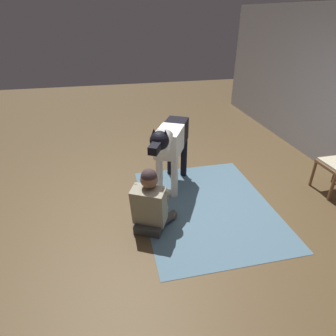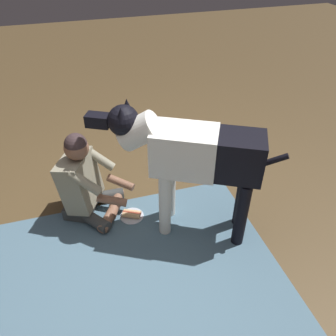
{
  "view_description": "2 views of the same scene",
  "coord_description": "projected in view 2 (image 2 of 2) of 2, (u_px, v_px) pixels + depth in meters",
  "views": [
    {
      "loc": [
        3.24,
        -0.93,
        2.44
      ],
      "look_at": [
        -0.19,
        -0.18,
        0.5
      ],
      "focal_mm": 30.21,
      "sensor_mm": 36.0,
      "label": 1
    },
    {
      "loc": [
        0.38,
        1.93,
        2.3
      ],
      "look_at": [
        -0.23,
        -0.11,
        0.69
      ],
      "focal_mm": 36.03,
      "sensor_mm": 36.0,
      "label": 2
    }
  ],
  "objects": [
    {
      "name": "large_dog",
      "position": [
        191.0,
        156.0,
        2.64
      ],
      "size": [
        1.42,
        0.83,
        1.18
      ],
      "color": "white",
      "rests_on": "ground"
    },
    {
      "name": "area_rug",
      "position": [
        136.0,
        276.0,
        2.67
      ],
      "size": [
        2.29,
        1.79,
        0.01
      ],
      "primitive_type": "cube",
      "color": "slate",
      "rests_on": "ground"
    },
    {
      "name": "person_sitting_on_floor",
      "position": [
        85.0,
        183.0,
        3.04
      ],
      "size": [
        0.71,
        0.63,
        0.86
      ],
      "color": "#3D3F3E",
      "rests_on": "ground"
    },
    {
      "name": "hot_dog_on_plate",
      "position": [
        132.0,
        215.0,
        3.18
      ],
      "size": [
        0.22,
        0.22,
        0.06
      ],
      "color": "silver",
      "rests_on": "ground"
    },
    {
      "name": "ground_plane",
      "position": [
        146.0,
        242.0,
        2.95
      ],
      "size": [
        15.87,
        15.87,
        0.0
      ],
      "primitive_type": "plane",
      "color": "brown"
    }
  ]
}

